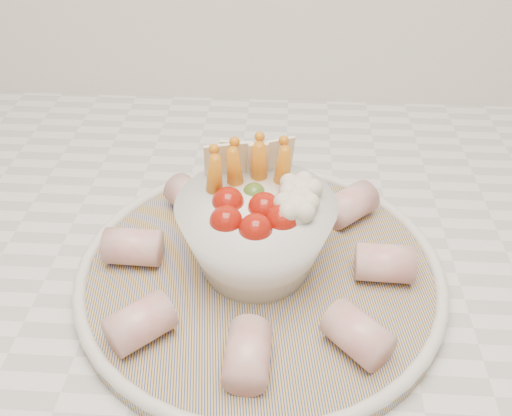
{
  "coord_description": "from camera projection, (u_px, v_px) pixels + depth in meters",
  "views": [
    {
      "loc": [
        0.17,
        0.99,
        1.31
      ],
      "look_at": [
        0.15,
        1.38,
        1.0
      ],
      "focal_mm": 40.0,
      "sensor_mm": 36.0,
      "label": 1
    }
  ],
  "objects": [
    {
      "name": "serving_platter",
      "position": [
        260.0,
        272.0,
        0.54
      ],
      "size": [
        0.39,
        0.39,
        0.02
      ],
      "color": "navy",
      "rests_on": "kitchen_counter"
    },
    {
      "name": "cured_meat_rolls",
      "position": [
        260.0,
        255.0,
        0.53
      ],
      "size": [
        0.29,
        0.29,
        0.04
      ],
      "color": "#BC5658",
      "rests_on": "serving_platter"
    },
    {
      "name": "veggie_bowl",
      "position": [
        257.0,
        229.0,
        0.51
      ],
      "size": [
        0.14,
        0.14,
        0.12
      ],
      "color": "white",
      "rests_on": "serving_platter"
    }
  ]
}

